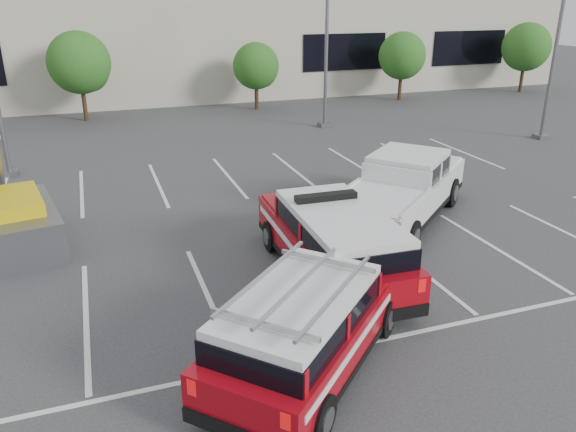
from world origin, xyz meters
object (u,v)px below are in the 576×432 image
Objects in this scene: tree_right at (403,57)px; tree_far_right at (527,49)px; fire_chief_suv at (332,246)px; light_pole_right at (559,28)px; tree_mid_left at (81,65)px; utility_rig at (7,227)px; ladder_suv at (308,332)px; convention_building at (152,23)px; white_pickup at (400,196)px; tree_mid_right at (257,68)px; light_pole_mid at (327,25)px.

tree_far_right reaches higher than tree_right.
light_pole_right is at bearing 34.46° from fire_chief_suv.
tree_mid_left is 0.47× the size of light_pole_right.
ladder_suv is at bearing -63.39° from utility_rig.
convention_building is 26.83m from tree_far_right.
white_pickup is 11.35m from utility_rig.
tree_mid_left is at bearing -117.40° from convention_building.
tree_right is 22.30m from white_pickup.
light_pole_right is 2.01× the size of ladder_suv.
light_pole_right is at bearing -85.69° from tree_right.
convention_building is 13.58× the size of tree_right.
light_pole_right is (-9.09, -12.05, 2.14)m from tree_far_right.
convention_building reaches higher than utility_rig.
ladder_suv is (-17.50, -13.22, -4.38)m from light_pole_right.
tree_mid_right is 20.01m from tree_far_right.
tree_mid_right reaches higher than fire_chief_suv.
light_pole_right is 22.37m from ladder_suv.
tree_mid_right is 21.57m from utility_rig.
convention_building is 12.38× the size of tree_far_right.
ladder_suv is at bearing -136.47° from tree_far_right.
ladder_suv is (-8.50, -19.22, -4.38)m from light_pole_mid.
utility_rig is (-11.23, 1.65, -0.13)m from white_pickup.
ladder_suv is (-6.60, -25.26, -1.70)m from tree_mid_right.
tree_right is (20.00, -0.00, -0.27)m from tree_mid_left.
utility_rig is (-7.71, 4.45, -0.15)m from fire_chief_suv.
light_pole_mid is at bearing -161.52° from tree_far_right.
tree_right is at bearing 27.79° from utility_rig.
tree_mid_left is 22.75m from fire_chief_suv.
convention_building is at bearing 62.60° from tree_mid_left.
ladder_suv is 1.16× the size of utility_rig.
light_pole_mid is (1.91, -6.05, 2.68)m from tree_mid_right.
tree_mid_right reaches higher than utility_rig.
utility_rig is (-32.39, -17.56, -2.36)m from tree_far_right.
tree_mid_right is at bearing -180.00° from tree_right.
white_pickup is 8.14m from ladder_suv.
white_pickup is at bearing -103.10° from light_pole_mid.
white_pickup is 1.28× the size of ladder_suv.
fire_chief_suv is at bearing -76.41° from tree_mid_left.
tree_far_right is at bearing 43.59° from fire_chief_suv.
tree_mid_left is 13.53m from light_pole_mid.
light_pole_right is 14.70m from white_pickup.
ladder_suv is at bearing -104.63° from tree_mid_right.
tree_mid_left is 25.59m from ladder_suv.
convention_building is at bearing 146.63° from tree_right.
utility_rig reaches higher than white_pickup.
ladder_suv is (-5.44, -6.05, -0.00)m from white_pickup.
convention_building is 15.04× the size of tree_mid_right.
light_pole_mid is 18.90m from utility_rig.
white_pickup is (8.85, -19.21, -2.23)m from tree_mid_left.
tree_mid_right is 26.17m from ladder_suv.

